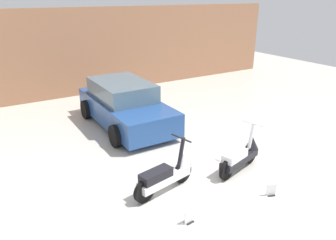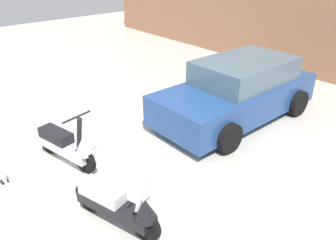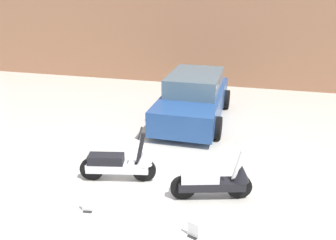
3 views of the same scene
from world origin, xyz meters
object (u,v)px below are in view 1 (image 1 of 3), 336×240
at_px(scooter_front_right, 241,155).
at_px(placard_near_left_scooter, 189,217).
at_px(placard_near_right_scooter, 271,190).
at_px(scooter_front_left, 167,174).
at_px(car_rear_left, 125,105).

xyz_separation_m(scooter_front_right, placard_near_left_scooter, (-2.11, -0.94, -0.26)).
distance_m(scooter_front_right, placard_near_right_scooter, 1.16).
height_order(scooter_front_left, car_rear_left, car_rear_left).
bearing_deg(scooter_front_right, placard_near_right_scooter, -116.04).
distance_m(car_rear_left, placard_near_right_scooter, 5.18).
relative_size(scooter_front_right, placard_near_right_scooter, 5.68).
relative_size(scooter_front_left, placard_near_left_scooter, 5.89).
relative_size(scooter_front_right, car_rear_left, 0.37).
xyz_separation_m(scooter_front_left, car_rear_left, (0.80, 3.80, 0.26)).
bearing_deg(scooter_front_right, placard_near_left_scooter, -171.81).
bearing_deg(placard_near_right_scooter, scooter_front_left, 143.42).
bearing_deg(scooter_front_left, car_rear_left, 66.21).
height_order(scooter_front_left, placard_near_left_scooter, scooter_front_left).
bearing_deg(placard_near_left_scooter, scooter_front_left, 79.84).
xyz_separation_m(scooter_front_left, placard_near_left_scooter, (-0.20, -1.10, -0.27)).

